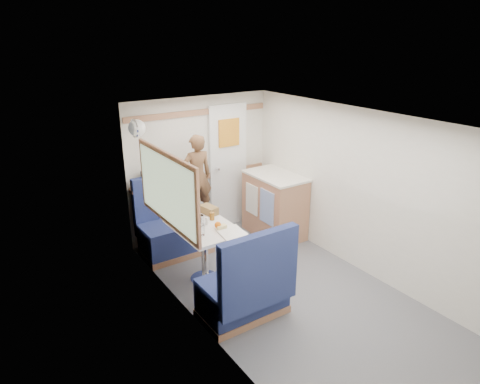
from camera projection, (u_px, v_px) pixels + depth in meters
floor at (301, 303)px, 4.71m from camera, size 4.50×4.50×0.00m
ceiling at (312, 123)px, 4.02m from camera, size 4.50×4.50×0.00m
wall_back at (200, 167)px, 6.12m from camera, size 2.20×0.02×2.00m
wall_left at (213, 248)px, 3.80m from camera, size 0.02×4.50×2.00m
wall_right at (378, 199)px, 4.94m from camera, size 0.02×4.50×2.00m
oak_trim_low at (201, 177)px, 6.16m from camera, size 2.15×0.02×0.08m
oak_trim_high at (199, 112)px, 5.84m from camera, size 2.15×0.02×0.08m
side_window at (166, 189)px, 4.50m from camera, size 0.04×1.30×0.72m
rear_door at (228, 164)px, 6.34m from camera, size 0.62×0.12×1.86m
dinette_table at (204, 238)px, 4.96m from camera, size 0.62×0.92×0.72m
bench_far at (173, 231)px, 5.73m from camera, size 0.90×0.59×1.05m
bench_near at (246, 292)px, 4.38m from camera, size 0.90×0.59×1.05m
ledge at (163, 185)px, 5.73m from camera, size 0.90×0.14×0.04m
dome_light at (137, 128)px, 5.01m from camera, size 0.20×0.20×0.20m
galley_counter at (275, 205)px, 6.19m from camera, size 0.57×0.92×0.92m
person at (197, 176)px, 5.65m from camera, size 0.43×0.30×1.13m
duffel_bag at (160, 177)px, 5.66m from camera, size 0.49×0.33×0.21m
tray at (232, 233)px, 4.71m from camera, size 0.31×0.38×0.02m
orange_fruit at (218, 225)px, 4.79m from camera, size 0.08×0.08×0.08m
cheese_block at (221, 227)px, 4.79m from camera, size 0.11×0.07×0.04m
wine_glass at (190, 217)px, 4.83m from camera, size 0.08×0.08×0.17m
tumbler_left at (201, 230)px, 4.67m from camera, size 0.07×0.07×0.12m
tumbler_mid at (183, 220)px, 4.94m from camera, size 0.07×0.07×0.11m
tumbler_right at (200, 220)px, 4.90m from camera, size 0.08×0.08×0.12m
beer_glass at (212, 216)px, 5.04m from camera, size 0.06×0.06×0.09m
pepper_grinder at (199, 221)px, 4.89m from camera, size 0.04×0.04×0.11m
salt_grinder at (207, 221)px, 4.92m from camera, size 0.04×0.04×0.09m
bread_loaf at (209, 210)px, 5.22m from camera, size 0.16×0.25×0.10m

